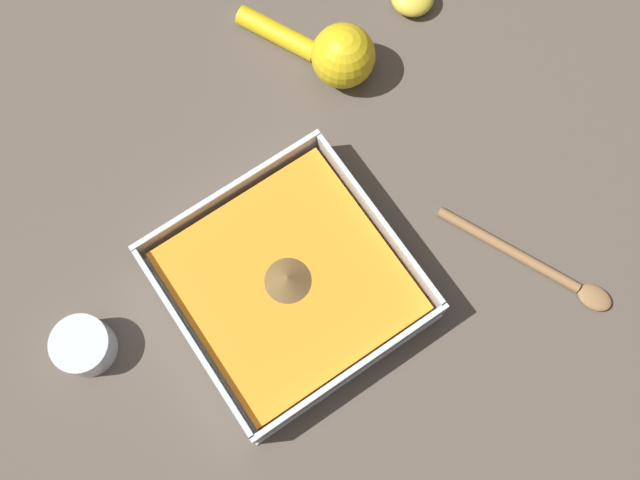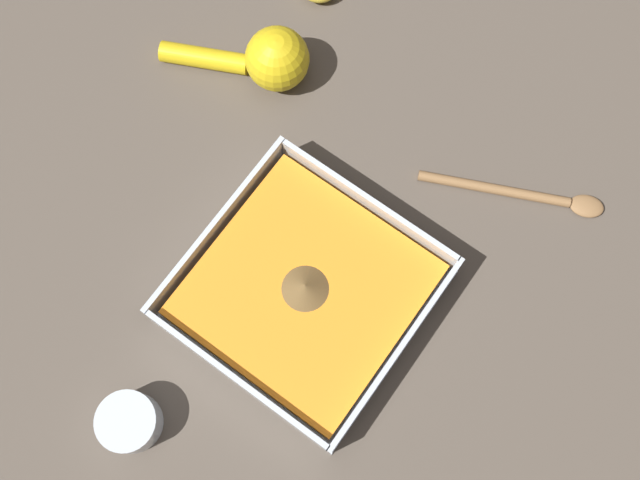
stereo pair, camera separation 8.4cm
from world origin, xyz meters
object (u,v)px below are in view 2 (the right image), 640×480
Objects in this scene: square_dish at (305,291)px; spice_bowl at (130,422)px; wooden_spoon at (522,194)px; lemon_squeezer at (267,59)px.

square_dish reaches higher than spice_bowl.
square_dish reaches higher than wooden_spoon.
spice_bowl is at bearing -97.77° from lemon_squeezer.
square_dish is at bearing -143.54° from wooden_spoon.
square_dish is 3.86× the size of spice_bowl.
spice_bowl is at bearing -138.06° from wooden_spoon.
wooden_spoon is (-0.25, 0.14, -0.01)m from square_dish.
lemon_squeezer reaches higher than spice_bowl.
spice_bowl is (0.22, -0.07, -0.00)m from square_dish.
wooden_spoon is at bearing 151.19° from square_dish.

